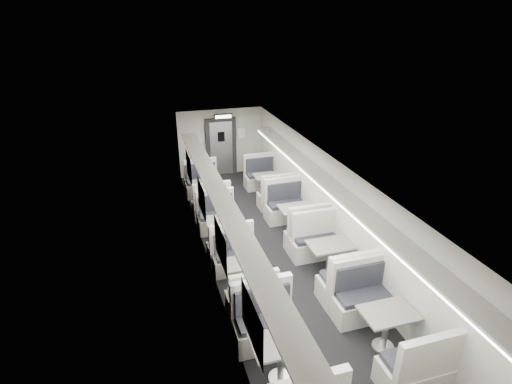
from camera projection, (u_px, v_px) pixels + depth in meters
room at (276, 218)px, 9.08m from camera, size 3.24×12.24×2.64m
booth_left_a at (206, 194)px, 12.26m from camera, size 1.08×2.19×1.17m
booth_left_b at (223, 231)px, 10.18m from camera, size 1.04×2.12×1.13m
booth_left_c at (242, 275)px, 8.53m from camera, size 0.97×1.98×1.06m
booth_left_d at (281, 360)px, 6.39m from camera, size 1.14×2.31×1.24m
booth_right_a at (268, 186)px, 12.81m from camera, size 1.06×2.15×1.15m
booth_right_b at (297, 220)px, 10.65m from camera, size 1.13×2.30×1.23m
booth_right_c at (329, 259)px, 8.96m from camera, size 1.16×2.35×1.26m
booth_right_d at (386, 329)px, 7.00m from camera, size 1.14×2.31×1.23m
passenger at (212, 191)px, 11.51m from camera, size 0.66×0.54×1.56m
window_a at (189, 168)px, 11.60m from camera, size 0.02×1.18×0.84m
window_b at (202, 199)px, 9.68m from camera, size 0.02×1.18×0.84m
window_c at (221, 245)px, 7.76m from camera, size 0.02×1.18×0.84m
window_d at (252, 323)px, 5.84m from camera, size 0.02×1.18×0.84m
luggage_rack_left at (224, 203)px, 8.20m from camera, size 0.46×10.40×0.09m
luggage_rack_right at (334, 189)px, 8.85m from camera, size 0.46×10.40×0.09m
vestibule_door at (221, 147)px, 14.32m from camera, size 1.10×0.13×2.10m
exit_sign at (223, 116)px, 13.38m from camera, size 0.62×0.12×0.16m
wall_notice at (241, 133)px, 14.31m from camera, size 0.32×0.02×0.40m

